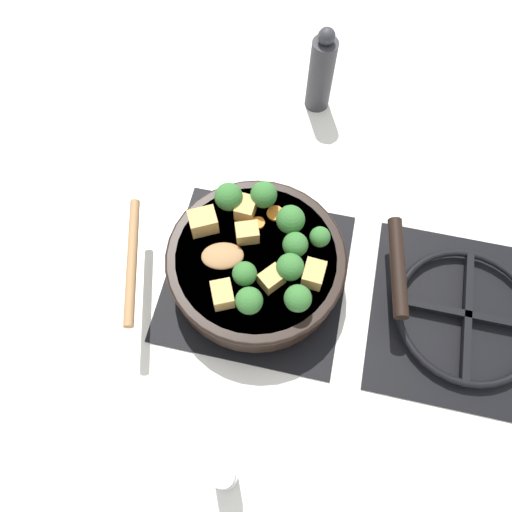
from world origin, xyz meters
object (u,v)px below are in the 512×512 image
skillet_pan (258,263)px  wooden_spoon (173,258)px  pepper_mill (321,72)px  salt_shaker (224,476)px

skillet_pan → wooden_spoon: 0.14m
skillet_pan → pepper_mill: 0.42m
salt_shaker → pepper_mill: bearing=179.0°
pepper_mill → salt_shaker: 0.74m
skillet_pan → wooden_spoon: wooden_spoon is taller
pepper_mill → salt_shaker: pepper_mill is taller
wooden_spoon → salt_shaker: size_ratio=2.48×
wooden_spoon → skillet_pan: bearing=105.7°
pepper_mill → skillet_pan: bearing=-5.0°
wooden_spoon → salt_shaker: 0.33m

